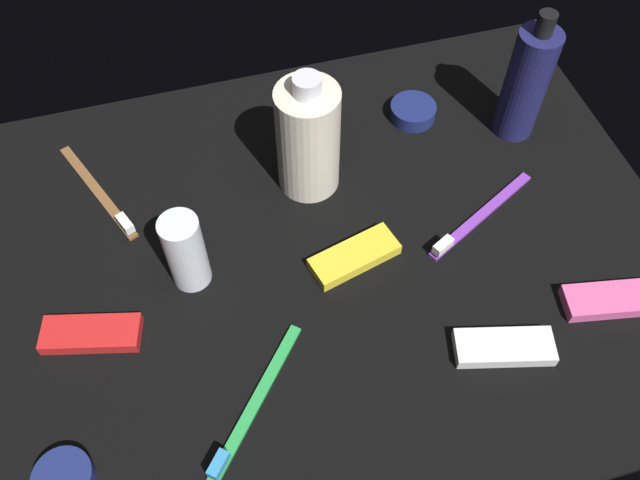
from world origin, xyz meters
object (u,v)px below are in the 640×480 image
object	(u,v)px
toothbrush_brown	(101,195)
snack_bar_white	(504,347)
snack_bar_yellow	(354,256)
deodorant_stick	(185,252)
bodywash_bottle	(308,139)
lotion_bottle	(526,83)
cream_tin_right	(63,478)
toothbrush_green	(251,408)
snack_bar_red	(91,334)
toothbrush_purple	(477,220)
snack_bar_pink	(611,300)
cream_tin_left	(413,111)

from	to	relation	value
toothbrush_brown	snack_bar_white	bearing A→B (deg)	140.18
snack_bar_yellow	deodorant_stick	bearing A→B (deg)	-23.42
bodywash_bottle	snack_bar_yellow	distance (cm)	14.79
bodywash_bottle	snack_bar_white	size ratio (longest dim) A/B	1.61
snack_bar_yellow	lotion_bottle	bearing A→B (deg)	-166.11
snack_bar_white	bodywash_bottle	bearing A→B (deg)	-50.15
lotion_bottle	cream_tin_right	size ratio (longest dim) A/B	3.20
lotion_bottle	deodorant_stick	distance (cm)	46.46
deodorant_stick	toothbrush_green	bearing A→B (deg)	99.93
toothbrush_green	snack_bar_yellow	xyz separation A→B (cm)	(-15.34, -14.41, 0.14)
toothbrush_brown	snack_bar_red	distance (cm)	19.14
bodywash_bottle	cream_tin_right	bearing A→B (deg)	42.50
snack_bar_red	cream_tin_right	world-z (taller)	same
snack_bar_red	cream_tin_right	size ratio (longest dim) A/B	1.84
bodywash_bottle	toothbrush_purple	world-z (taller)	bodywash_bottle
deodorant_stick	snack_bar_red	xyz separation A→B (cm)	(11.62, 4.63, -4.34)
snack_bar_red	cream_tin_right	bearing A→B (deg)	89.39
snack_bar_pink	snack_bar_yellow	xyz separation A→B (cm)	(25.46, -13.22, 0.00)
toothbrush_purple	snack_bar_red	world-z (taller)	toothbrush_purple
bodywash_bottle	deodorant_stick	bearing A→B (deg)	31.47
snack_bar_white	toothbrush_brown	bearing A→B (deg)	-25.63
toothbrush_brown	cream_tin_right	world-z (taller)	toothbrush_brown
bodywash_bottle	deodorant_stick	xyz separation A→B (cm)	(16.52, 10.11, -2.42)
snack_bar_white	cream_tin_right	bearing A→B (deg)	15.47
cream_tin_left	snack_bar_pink	bearing A→B (deg)	108.30
toothbrush_purple	snack_bar_pink	bearing A→B (deg)	124.24
snack_bar_pink	snack_bar_white	bearing A→B (deg)	18.85
deodorant_stick	toothbrush_green	world-z (taller)	deodorant_stick
lotion_bottle	snack_bar_pink	bearing A→B (deg)	87.68
lotion_bottle	snack_bar_red	xyz separation A→B (cm)	(56.57, 16.02, -7.16)
toothbrush_green	snack_bar_red	size ratio (longest dim) A/B	1.38
snack_bar_yellow	cream_tin_left	size ratio (longest dim) A/B	1.70
toothbrush_purple	snack_bar_white	size ratio (longest dim) A/B	1.59
deodorant_stick	toothbrush_purple	world-z (taller)	deodorant_stick
deodorant_stick	toothbrush_purple	distance (cm)	34.45
lotion_bottle	snack_bar_yellow	world-z (taller)	lotion_bottle
toothbrush_purple	snack_bar_red	distance (cm)	45.82
snack_bar_yellow	cream_tin_right	bearing A→B (deg)	11.27
toothbrush_green	lotion_bottle	bearing A→B (deg)	-145.59
toothbrush_brown	cream_tin_right	bearing A→B (deg)	78.85
cream_tin_left	deodorant_stick	bearing A→B (deg)	27.26
snack_bar_red	cream_tin_left	size ratio (longest dim) A/B	1.70
lotion_bottle	toothbrush_brown	distance (cm)	54.35
toothbrush_brown	cream_tin_right	size ratio (longest dim) A/B	3.02
toothbrush_brown	cream_tin_left	distance (cm)	41.81
toothbrush_purple	toothbrush_brown	size ratio (longest dim) A/B	0.97
snack_bar_pink	cream_tin_right	bearing A→B (deg)	13.45
lotion_bottle	snack_bar_pink	world-z (taller)	lotion_bottle
bodywash_bottle	toothbrush_purple	distance (cm)	22.36
toothbrush_green	bodywash_bottle	bearing A→B (deg)	-116.19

